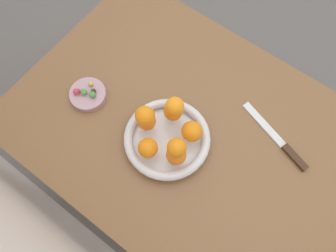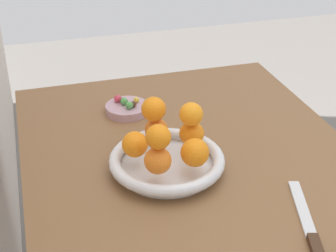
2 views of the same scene
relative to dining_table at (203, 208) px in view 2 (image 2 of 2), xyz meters
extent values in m
cube|color=brown|center=(0.00, 0.00, 0.07)|extent=(1.10, 0.76, 0.04)
cylinder|color=brown|center=(0.49, -0.32, -0.30)|extent=(0.05, 0.05, 0.70)
cylinder|color=brown|center=(0.49, 0.32, -0.30)|extent=(0.05, 0.05, 0.70)
cylinder|color=silver|center=(0.04, 0.07, 0.10)|extent=(0.21, 0.21, 0.01)
torus|color=silver|center=(0.04, 0.07, 0.12)|extent=(0.25, 0.25, 0.03)
cylinder|color=#B28C99|center=(0.33, 0.10, 0.10)|extent=(0.11, 0.11, 0.02)
sphere|color=orange|center=(0.11, 0.08, 0.15)|extent=(0.05, 0.05, 0.05)
sphere|color=orange|center=(0.06, 0.14, 0.16)|extent=(0.06, 0.06, 0.06)
sphere|color=orange|center=(-0.01, 0.11, 0.16)|extent=(0.06, 0.06, 0.06)
sphere|color=orange|center=(-0.01, 0.03, 0.16)|extent=(0.06, 0.06, 0.06)
sphere|color=orange|center=(0.07, 0.01, 0.16)|extent=(0.06, 0.06, 0.06)
sphere|color=orange|center=(0.11, 0.08, 0.21)|extent=(0.05, 0.05, 0.05)
sphere|color=orange|center=(-0.01, 0.11, 0.21)|extent=(0.05, 0.05, 0.05)
sphere|color=orange|center=(0.06, 0.01, 0.21)|extent=(0.05, 0.05, 0.05)
sphere|color=#4C9947|center=(0.31, 0.10, 0.12)|extent=(0.02, 0.02, 0.02)
sphere|color=#472819|center=(0.32, 0.08, 0.12)|extent=(0.02, 0.02, 0.02)
sphere|color=#C6384C|center=(0.36, 0.11, 0.12)|extent=(0.01, 0.01, 0.01)
sphere|color=#C6384C|center=(0.36, 0.12, 0.12)|extent=(0.02, 0.02, 0.02)
sphere|color=#4C9947|center=(0.34, 0.10, 0.12)|extent=(0.02, 0.02, 0.02)
sphere|color=gold|center=(0.34, 0.07, 0.12)|extent=(0.02, 0.02, 0.02)
cube|color=silver|center=(-0.16, -0.15, 0.09)|extent=(0.17, 0.07, 0.01)
camera|label=1|loc=(-0.15, 0.33, 1.01)|focal=35.00mm
camera|label=2|loc=(-0.85, 0.33, 0.73)|focal=55.00mm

